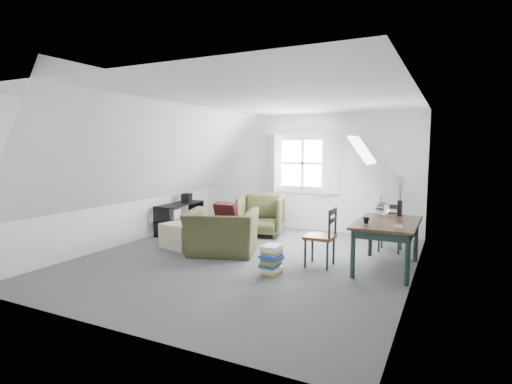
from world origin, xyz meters
The scene contains 24 objects.
floor centered at (0.00, 0.00, 0.00)m, with size 5.50×5.50×0.00m, color #505155.
ceiling centered at (0.00, 0.00, 2.50)m, with size 5.50×5.50×0.00m, color white.
wall_back centered at (0.00, 2.75, 1.25)m, with size 5.00×5.00×0.00m, color white.
wall_front centered at (0.00, -2.75, 1.25)m, with size 5.00×5.00×0.00m, color white.
wall_left centered at (-2.50, 0.00, 1.25)m, with size 5.50×5.50×0.00m, color white.
wall_right centered at (2.50, 0.00, 1.25)m, with size 5.50×5.50×0.00m, color white.
slope_left centered at (-1.55, 0.00, 1.78)m, with size 5.50×5.50×0.00m, color white.
slope_right centered at (1.55, 0.00, 1.78)m, with size 5.50×5.50×0.00m, color white.
dormer_window centered at (0.00, 2.68, 1.45)m, with size 1.71×0.35×1.30m.
skylight centered at (1.55, 1.30, 1.75)m, with size 0.55×0.75×0.04m, color white.
armchair_near centered at (-0.52, 0.17, 0.00)m, with size 1.13×0.99×0.74m, color #424223.
armchair_far centered at (-0.56, 1.78, 0.00)m, with size 0.87×0.90×0.82m, color #424223.
throw_pillow centered at (-0.52, 0.32, 0.66)m, with size 0.40×0.11×0.40m, color #3C1016.
ottoman centered at (-1.40, 0.29, 0.21)m, with size 0.64×0.64×0.43m, color #C5AF94.
dining_table centered at (2.10, 0.52, 0.62)m, with size 0.86×1.43×0.71m.
demijohn centered at (1.95, 0.97, 0.84)m, with size 0.23×0.23×0.32m.
vase_twigs centered at (2.20, 1.07, 0.85)m, with size 0.08×0.09×0.62m.
cup centered at (1.85, 0.22, 0.71)m, with size 0.09×0.09×0.08m, color black.
paper_box centered at (2.30, 0.07, 0.73)m, with size 0.11×0.07×0.04m, color white.
dining_chair_far centered at (2.00, 1.58, 0.44)m, with size 0.40×0.40×0.85m.
dining_chair_near centered at (1.21, 0.22, 0.47)m, with size 0.42×0.42×0.89m.
media_shelf centered at (-2.21, 1.22, 0.28)m, with size 0.40×1.21×0.62m.
electronics_box centered at (-2.21, 1.51, 0.70)m, with size 0.18×0.25×0.20m, color black.
magazine_stack centered at (0.68, -0.47, 0.21)m, with size 0.31×0.37×0.41m.
Camera 1 is at (2.92, -5.49, 1.78)m, focal length 28.00 mm.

